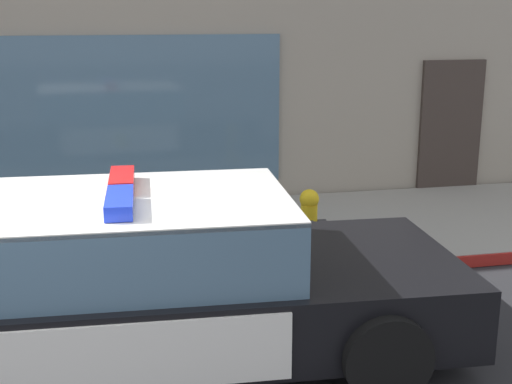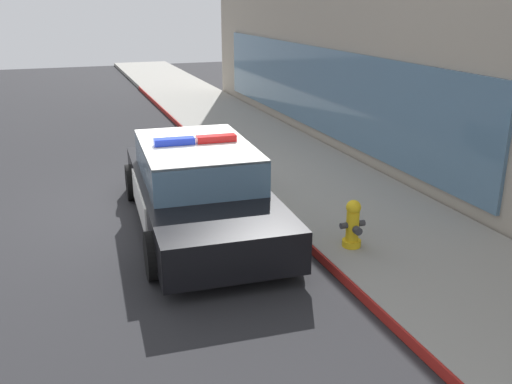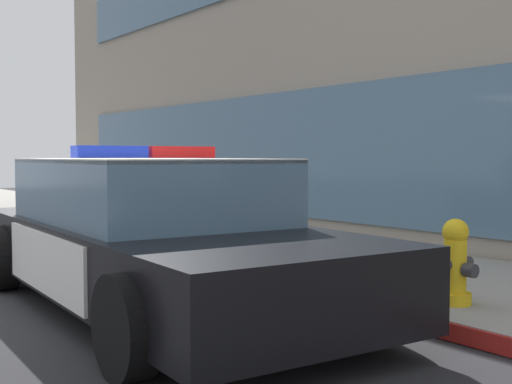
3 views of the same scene
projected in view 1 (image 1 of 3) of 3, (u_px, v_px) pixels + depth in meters
sidewalk at (38, 248)px, 8.24m from camera, size 48.00×2.95×0.15m
curb_red_paint at (25, 298)px, 6.83m from camera, size 28.80×0.04×0.14m
police_cruiser at (143, 279)px, 5.68m from camera, size 5.22×2.38×1.49m
fire_hydrant at (309, 221)px, 7.85m from camera, size 0.34×0.39×0.73m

